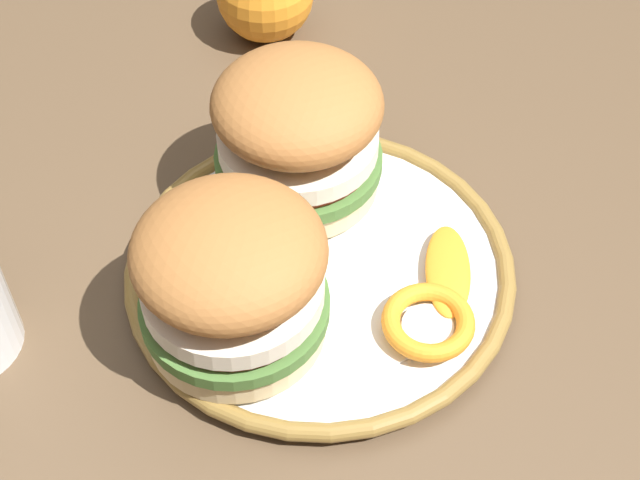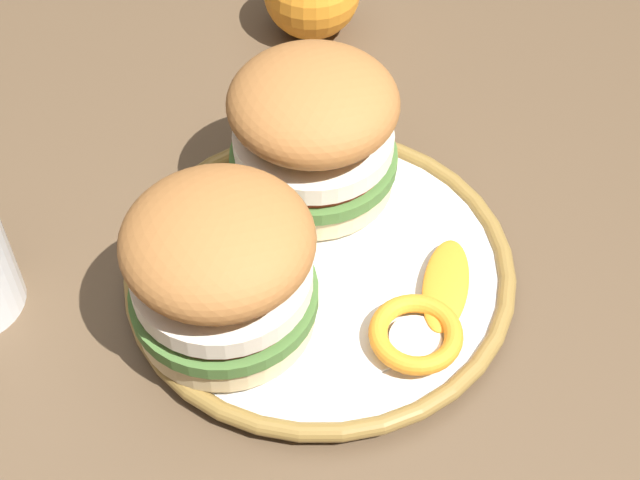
% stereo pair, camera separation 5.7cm
% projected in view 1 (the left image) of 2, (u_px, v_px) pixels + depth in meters
% --- Properties ---
extents(dining_table, '(1.45, 0.99, 0.75)m').
position_uv_depth(dining_table, '(290.00, 319.00, 0.74)').
color(dining_table, brown).
rests_on(dining_table, ground).
extents(dinner_plate, '(0.26, 0.26, 0.02)m').
position_uv_depth(dinner_plate, '(320.00, 269.00, 0.64)').
color(dinner_plate, white).
rests_on(dinner_plate, dining_table).
extents(sandwich_half_left, '(0.16, 0.16, 0.10)m').
position_uv_depth(sandwich_half_left, '(232.00, 277.00, 0.57)').
color(sandwich_half_left, beige).
rests_on(sandwich_half_left, dinner_plate).
extents(sandwich_half_right, '(0.16, 0.16, 0.10)m').
position_uv_depth(sandwich_half_right, '(298.00, 130.00, 0.65)').
color(sandwich_half_right, beige).
rests_on(sandwich_half_right, dinner_plate).
extents(orange_peel_curled, '(0.08, 0.08, 0.01)m').
position_uv_depth(orange_peel_curled, '(428.00, 322.00, 0.60)').
color(orange_peel_curled, orange).
rests_on(orange_peel_curled, dinner_plate).
extents(orange_peel_strip_long, '(0.08, 0.05, 0.01)m').
position_uv_depth(orange_peel_strip_long, '(448.00, 270.00, 0.63)').
color(orange_peel_strip_long, orange).
rests_on(orange_peel_strip_long, dinner_plate).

